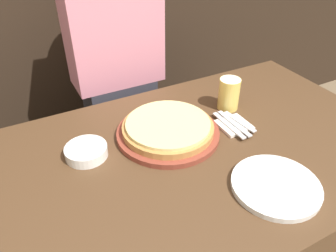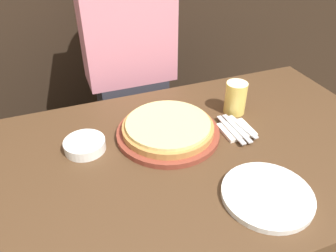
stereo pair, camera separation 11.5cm
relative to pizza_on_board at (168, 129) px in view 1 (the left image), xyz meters
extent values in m
cube|color=#4C331E|center=(-0.01, -0.12, -0.38)|extent=(1.59, 0.89, 0.71)
cylinder|color=brown|center=(0.00, 0.00, -0.02)|extent=(0.37, 0.37, 0.02)
cylinder|color=#B77F42|center=(0.00, 0.00, 0.01)|extent=(0.32, 0.32, 0.02)
cylinder|color=#EAD184|center=(0.00, 0.00, 0.02)|extent=(0.30, 0.30, 0.01)
cylinder|color=#E5C65B|center=(0.30, 0.05, 0.04)|extent=(0.08, 0.08, 0.13)
cylinder|color=white|center=(0.30, 0.05, 0.09)|extent=(0.08, 0.08, 0.02)
cylinder|color=white|center=(0.16, -0.38, -0.02)|extent=(0.26, 0.26, 0.02)
cylinder|color=white|center=(-0.29, 0.02, -0.01)|extent=(0.14, 0.14, 0.04)
cube|color=white|center=(0.24, -0.07, -0.02)|extent=(0.11, 0.11, 0.01)
cube|color=silver|center=(0.22, -0.07, -0.01)|extent=(0.02, 0.18, 0.00)
cube|color=silver|center=(0.24, -0.07, -0.01)|extent=(0.02, 0.18, 0.00)
cube|color=silver|center=(0.27, -0.07, -0.01)|extent=(0.04, 0.16, 0.00)
cube|color=#33333D|center=(0.01, 0.53, -0.39)|extent=(0.33, 0.20, 0.69)
cube|color=pink|center=(0.01, 0.53, 0.16)|extent=(0.41, 0.20, 0.42)
camera|label=1|loc=(-0.44, -0.83, 0.68)|focal=35.00mm
camera|label=2|loc=(-0.33, -0.88, 0.68)|focal=35.00mm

